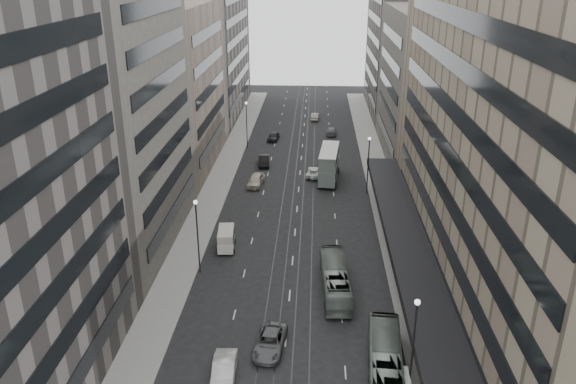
% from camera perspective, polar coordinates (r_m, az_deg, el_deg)
% --- Properties ---
extents(ground, '(220.00, 220.00, 0.00)m').
position_cam_1_polar(ground, '(49.74, -0.29, -15.45)').
color(ground, black).
rests_on(ground, ground).
extents(sidewalk_right, '(4.00, 125.00, 0.15)m').
position_cam_1_polar(sidewalk_right, '(83.14, 9.42, 0.55)').
color(sidewalk_right, gray).
rests_on(sidewalk_right, ground).
extents(sidewalk_left, '(4.00, 125.00, 0.15)m').
position_cam_1_polar(sidewalk_left, '(83.77, -7.11, 0.86)').
color(sidewalk_left, gray).
rests_on(sidewalk_left, ground).
extents(department_store, '(19.20, 60.00, 30.00)m').
position_cam_1_polar(department_store, '(53.34, 23.91, 3.44)').
color(department_store, gray).
rests_on(department_store, ground).
extents(building_right_mid, '(15.00, 28.00, 24.00)m').
position_cam_1_polar(building_right_mid, '(95.09, 14.75, 10.39)').
color(building_right_mid, '#49453F').
rests_on(building_right_mid, ground).
extents(building_right_far, '(15.00, 32.00, 28.00)m').
position_cam_1_polar(building_right_far, '(123.89, 12.16, 14.19)').
color(building_right_far, '#5D5854').
rests_on(building_right_far, ground).
extents(building_left_b, '(15.00, 26.00, 34.00)m').
position_cam_1_polar(building_left_b, '(64.32, -19.08, 9.02)').
color(building_left_b, '#49453F').
rests_on(building_left_b, ground).
extents(building_left_c, '(15.00, 28.00, 25.00)m').
position_cam_1_polar(building_left_c, '(90.30, -12.63, 10.30)').
color(building_left_c, gray).
rests_on(building_left_c, ground).
extents(building_left_d, '(15.00, 38.00, 28.00)m').
position_cam_1_polar(building_left_d, '(121.73, -8.67, 14.29)').
color(building_left_d, '#5D5854').
rests_on(building_left_d, ground).
extents(lamp_right_near, '(0.44, 0.44, 8.32)m').
position_cam_1_polar(lamp_right_near, '(43.22, 12.68, -14.08)').
color(lamp_right_near, '#262628').
rests_on(lamp_right_near, ground).
extents(lamp_right_far, '(0.44, 0.44, 8.32)m').
position_cam_1_polar(lamp_right_far, '(78.80, 8.18, 3.38)').
color(lamp_right_far, '#262628').
rests_on(lamp_right_far, ground).
extents(lamp_left_near, '(0.44, 0.44, 8.32)m').
position_cam_1_polar(lamp_left_near, '(58.37, -9.22, -3.64)').
color(lamp_left_near, '#262628').
rests_on(lamp_left_near, ground).
extents(lamp_left_far, '(0.44, 0.44, 8.32)m').
position_cam_1_polar(lamp_left_far, '(98.31, -4.23, 7.36)').
color(lamp_left_far, '#262628').
rests_on(lamp_left_far, ground).
extents(bus_near, '(3.33, 10.86, 2.98)m').
position_cam_1_polar(bus_near, '(46.39, 9.83, -16.73)').
color(bus_near, slate).
rests_on(bus_near, ground).
extents(bus_far, '(2.98, 10.52, 2.90)m').
position_cam_1_polar(bus_far, '(56.27, 4.78, -8.81)').
color(bus_far, gray).
rests_on(bus_far, ground).
extents(double_decker, '(3.41, 9.13, 4.89)m').
position_cam_1_polar(double_decker, '(83.92, 4.17, 2.88)').
color(double_decker, slate).
rests_on(double_decker, ground).
extents(panel_van, '(2.21, 4.03, 2.45)m').
position_cam_1_polar(panel_van, '(64.41, -6.31, -4.71)').
color(panel_van, silver).
rests_on(panel_van, ground).
extents(sedan_1, '(1.98, 5.06, 1.64)m').
position_cam_1_polar(sedan_1, '(46.30, -6.54, -17.67)').
color(sedan_1, silver).
rests_on(sedan_1, ground).
extents(sedan_2, '(2.99, 5.47, 1.45)m').
position_cam_1_polar(sedan_2, '(49.08, -1.85, -14.99)').
color(sedan_2, '#59595C').
rests_on(sedan_2, ground).
extents(sedan_4, '(2.55, 5.15, 1.69)m').
position_cam_1_polar(sedan_4, '(82.39, -3.29, 1.20)').
color(sedan_4, beige).
rests_on(sedan_4, ground).
extents(sedan_5, '(2.14, 4.87, 1.55)m').
position_cam_1_polar(sedan_5, '(90.76, -2.48, 3.19)').
color(sedan_5, black).
rests_on(sedan_5, ground).
extents(sedan_6, '(2.76, 5.06, 1.34)m').
position_cam_1_polar(sedan_6, '(86.13, 2.68, 2.05)').
color(sedan_6, white).
rests_on(sedan_6, ground).
extents(sedan_7, '(1.94, 4.68, 1.35)m').
position_cam_1_polar(sedan_7, '(107.74, 4.40, 6.19)').
color(sedan_7, slate).
rests_on(sedan_7, ground).
extents(sedan_8, '(2.33, 4.58, 1.49)m').
position_cam_1_polar(sedan_8, '(103.88, -1.47, 5.68)').
color(sedan_8, '#242426').
rests_on(sedan_8, ground).
extents(sedan_9, '(1.80, 4.41, 1.42)m').
position_cam_1_polar(sedan_9, '(118.03, 2.77, 7.68)').
color(sedan_9, '#A59C89').
rests_on(sedan_9, ground).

